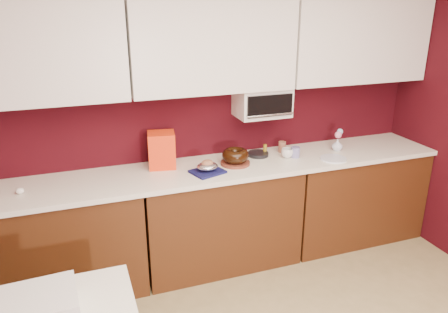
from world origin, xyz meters
TOP-DOWN VIEW (x-y plane):
  - wall_back at (0.00, 2.25)m, footprint 4.00×0.02m
  - base_cabinet_left at (-1.33, 1.94)m, footprint 1.31×0.58m
  - base_cabinet_center at (0.00, 1.94)m, footprint 1.31×0.58m
  - base_cabinet_right at (1.33, 1.94)m, footprint 1.31×0.58m
  - countertop at (0.00, 1.94)m, footprint 4.00×0.62m
  - upper_cabinet_left at (-1.33, 2.08)m, footprint 1.31×0.33m
  - upper_cabinet_center at (0.00, 2.08)m, footprint 1.31×0.33m
  - upper_cabinet_right at (1.33, 2.08)m, footprint 1.31×0.33m
  - toaster_oven at (0.45, 2.10)m, footprint 0.45×0.30m
  - toaster_oven_door at (0.45, 1.94)m, footprint 0.40×0.02m
  - toaster_oven_handle at (0.45, 1.93)m, footprint 0.42×0.02m
  - cake_base at (0.14, 1.94)m, footprint 0.31×0.31m
  - bundt_cake at (0.14, 1.94)m, footprint 0.23×0.23m
  - navy_towel at (-0.13, 1.84)m, footprint 0.29×0.27m
  - foil_ham_nest at (-0.13, 1.84)m, footprint 0.21×0.19m
  - roasted_ham at (-0.13, 1.84)m, footprint 0.12×0.11m
  - pandoro_box at (-0.44, 2.09)m, footprint 0.25×0.23m
  - dark_pan at (0.41, 2.07)m, footprint 0.21×0.21m
  - coffee_mug at (0.63, 1.94)m, footprint 0.12×0.12m
  - blue_jar at (0.70, 1.93)m, footprint 0.08×0.08m
  - flower_vase at (1.15, 1.96)m, footprint 0.08×0.08m
  - flower_pink at (1.15, 1.96)m, footprint 0.06×0.06m
  - flower_blue at (1.18, 1.98)m, footprint 0.05×0.05m
  - china_plate at (0.98, 1.77)m, footprint 0.29×0.29m
  - amber_bottle at (0.48, 2.08)m, footprint 0.03×0.03m
  - paper_cup at (0.65, 2.09)m, footprint 0.08×0.08m
  - egg_right at (-1.50, 1.91)m, footprint 0.06×0.05m
  - newspaper_stack at (-1.36, 0.67)m, footprint 0.40×0.33m

SIDE VIEW (x-z plane):
  - base_cabinet_left at x=-1.33m, z-range 0.00..0.86m
  - base_cabinet_center at x=0.00m, z-range 0.00..0.86m
  - base_cabinet_right at x=1.33m, z-range 0.00..0.86m
  - newspaper_stack at x=-1.36m, z-range 0.75..0.88m
  - countertop at x=0.00m, z-range 0.86..0.90m
  - china_plate at x=0.98m, z-range 0.90..0.91m
  - navy_towel at x=-0.13m, z-range 0.90..0.92m
  - cake_base at x=0.14m, z-range 0.90..0.92m
  - dark_pan at x=0.41m, z-range 0.90..0.93m
  - egg_right at x=-1.50m, z-range 0.90..0.95m
  - blue_jar at x=0.70m, z-range 0.90..0.99m
  - amber_bottle at x=0.48m, z-range 0.90..0.99m
  - paper_cup at x=0.65m, z-range 0.90..1.00m
  - coffee_mug at x=0.63m, z-range 0.90..1.00m
  - foil_ham_nest at x=-0.13m, z-range 0.92..0.99m
  - flower_vase at x=1.15m, z-range 0.90..1.02m
  - roasted_ham at x=-0.13m, z-range 0.95..1.01m
  - bundt_cake at x=0.14m, z-range 0.93..1.03m
  - pandoro_box at x=-0.44m, z-range 0.90..1.19m
  - flower_pink at x=1.15m, z-range 1.02..1.08m
  - flower_blue at x=1.18m, z-range 1.04..1.10m
  - wall_back at x=0.00m, z-range 0.00..2.50m
  - toaster_oven_handle at x=0.45m, z-range 1.29..1.31m
  - toaster_oven at x=0.45m, z-range 1.25..1.50m
  - toaster_oven_door at x=0.45m, z-range 1.28..1.47m
  - upper_cabinet_left at x=-1.33m, z-range 1.50..2.20m
  - upper_cabinet_center at x=0.00m, z-range 1.50..2.20m
  - upper_cabinet_right at x=1.33m, z-range 1.50..2.20m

